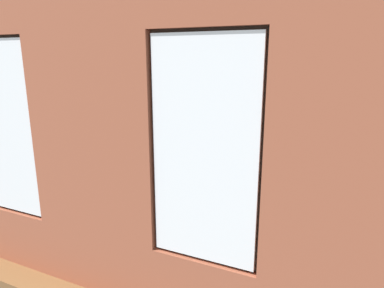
% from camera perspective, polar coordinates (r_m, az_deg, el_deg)
% --- Properties ---
extents(ground_plane, '(6.96, 5.96, 0.10)m').
position_cam_1_polar(ground_plane, '(6.02, 1.27, -9.47)').
color(ground_plane, brown).
extents(brick_wall_with_windows, '(6.36, 0.30, 3.40)m').
position_cam_1_polar(brick_wall_with_windows, '(3.36, -16.58, 1.96)').
color(brick_wall_with_windows, '#9E5138').
rests_on(brick_wall_with_windows, ground_plane).
extents(white_wall_right, '(0.10, 4.96, 3.40)m').
position_cam_1_polar(white_wall_right, '(7.23, -22.98, 7.86)').
color(white_wall_right, silver).
rests_on(white_wall_right, ground_plane).
extents(couch_by_window, '(2.04, 0.87, 0.80)m').
position_cam_1_polar(couch_by_window, '(4.33, -9.70, -14.17)').
color(couch_by_window, black).
rests_on(couch_by_window, ground_plane).
extents(couch_left, '(0.90, 1.86, 0.80)m').
position_cam_1_polar(couch_left, '(5.02, 26.36, -11.34)').
color(couch_left, black).
rests_on(couch_left, ground_plane).
extents(coffee_table, '(1.37, 0.76, 0.44)m').
position_cam_1_polar(coffee_table, '(5.63, 1.71, -6.43)').
color(coffee_table, olive).
rests_on(coffee_table, ground_plane).
extents(cup_ceramic, '(0.09, 0.09, 0.10)m').
position_cam_1_polar(cup_ceramic, '(5.66, -2.58, -5.18)').
color(cup_ceramic, silver).
rests_on(cup_ceramic, coffee_table).
extents(candle_jar, '(0.08, 0.08, 0.11)m').
position_cam_1_polar(candle_jar, '(5.59, 1.72, -5.39)').
color(candle_jar, '#B7333D').
rests_on(candle_jar, coffee_table).
extents(table_plant_small, '(0.13, 0.13, 0.22)m').
position_cam_1_polar(table_plant_small, '(5.56, 5.85, -4.85)').
color(table_plant_small, beige).
rests_on(table_plant_small, coffee_table).
extents(remote_black, '(0.18, 0.07, 0.02)m').
position_cam_1_polar(remote_black, '(5.47, 2.24, -6.34)').
color(remote_black, black).
rests_on(remote_black, coffee_table).
extents(remote_gray, '(0.13, 0.17, 0.02)m').
position_cam_1_polar(remote_gray, '(5.76, 0.52, -5.27)').
color(remote_gray, '#59595B').
rests_on(remote_gray, coffee_table).
extents(media_console, '(1.09, 0.42, 0.49)m').
position_cam_1_polar(media_console, '(7.15, -21.50, -4.04)').
color(media_console, black).
rests_on(media_console, ground_plane).
extents(tv_flatscreen, '(0.97, 0.20, 0.66)m').
position_cam_1_polar(tv_flatscreen, '(7.01, -21.92, 0.46)').
color(tv_flatscreen, black).
rests_on(tv_flatscreen, media_console).
extents(papasan_chair, '(1.10, 1.10, 0.69)m').
position_cam_1_polar(papasan_chair, '(7.27, 6.30, -1.17)').
color(papasan_chair, olive).
rests_on(papasan_chair, ground_plane).
extents(potted_plant_corner_near_left, '(0.53, 0.53, 0.88)m').
position_cam_1_polar(potted_plant_corner_near_left, '(7.28, 27.43, -1.94)').
color(potted_plant_corner_near_left, beige).
rests_on(potted_plant_corner_near_left, ground_plane).
extents(potted_plant_foreground_right, '(0.74, 0.66, 1.11)m').
position_cam_1_polar(potted_plant_foreground_right, '(8.63, -9.10, 1.66)').
color(potted_plant_foreground_right, gray).
rests_on(potted_plant_foreground_right, ground_plane).
extents(potted_plant_mid_room_small, '(0.40, 0.40, 0.64)m').
position_cam_1_polar(potted_plant_mid_room_small, '(6.10, 11.47, -4.75)').
color(potted_plant_mid_room_small, '#9E5638').
rests_on(potted_plant_mid_room_small, ground_plane).
extents(potted_plant_by_left_couch, '(0.25, 0.25, 0.44)m').
position_cam_1_polar(potted_plant_by_left_couch, '(6.30, 22.50, -6.15)').
color(potted_plant_by_left_couch, '#9E5638').
rests_on(potted_plant_by_left_couch, ground_plane).
extents(potted_plant_between_couches, '(0.98, 0.98, 1.19)m').
position_cam_1_polar(potted_plant_between_couches, '(3.61, 10.57, -12.25)').
color(potted_plant_between_couches, beige).
rests_on(potted_plant_between_couches, ground_plane).
extents(potted_plant_near_tv, '(0.69, 0.69, 1.15)m').
position_cam_1_polar(potted_plant_near_tv, '(5.98, -25.08, -2.75)').
color(potted_plant_near_tv, '#9E5638').
rests_on(potted_plant_near_tv, ground_plane).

